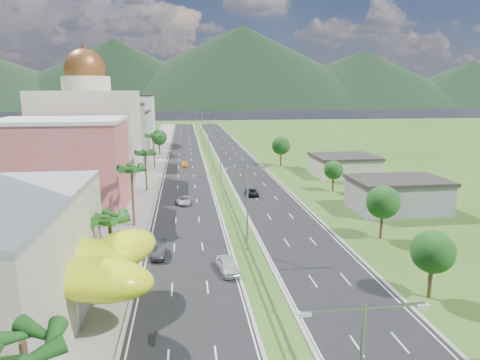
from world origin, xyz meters
name	(u,v)px	position (x,y,z in m)	size (l,w,h in m)	color
ground	(261,284)	(0.00, 0.00, 0.00)	(500.00, 500.00, 0.00)	#2D5119
road_left	(185,157)	(-7.50, 90.00, 0.02)	(11.00, 260.00, 0.04)	black
road_right	(234,156)	(7.50, 90.00, 0.02)	(11.00, 260.00, 0.04)	black
sidewalk_left	(154,157)	(-17.00, 90.00, 0.06)	(7.00, 260.00, 0.12)	gray
median_guardrail	(214,164)	(0.00, 71.99, 0.62)	(0.10, 216.06, 0.76)	gray
streetlight_median_b	(247,199)	(0.00, 10.00, 6.75)	(6.04, 0.25, 11.00)	gray
streetlight_median_c	(220,153)	(0.00, 50.00, 6.75)	(6.04, 0.25, 11.00)	gray
streetlight_median_d	(208,133)	(0.00, 95.00, 6.75)	(6.04, 0.25, 11.00)	gray
streetlight_median_e	(202,123)	(0.00, 140.00, 6.75)	(6.04, 0.25, 11.00)	gray
lime_canopy	(47,265)	(-20.00, -4.00, 4.99)	(18.00, 15.00, 7.40)	#CFE516
pink_shophouse	(62,168)	(-28.00, 32.00, 7.50)	(20.00, 15.00, 15.00)	#CF5B54
domed_building	(90,131)	(-28.00, 55.00, 11.35)	(20.00, 20.00, 28.70)	beige
midrise_grey	(114,135)	(-27.00, 80.00, 8.00)	(16.00, 15.00, 16.00)	gray
midrise_beige	(124,133)	(-27.00, 102.00, 6.50)	(16.00, 15.00, 13.00)	#BDB59B
midrise_white	(132,120)	(-27.00, 125.00, 9.00)	(16.00, 15.00, 18.00)	silver
shed_near	(397,196)	(28.00, 25.00, 2.50)	(15.00, 10.00, 5.00)	gray
shed_far	(344,167)	(30.00, 55.00, 2.20)	(14.00, 12.00, 4.40)	#BDB59B
palm_tree_a	(24,351)	(-15.50, -22.00, 8.02)	(3.60, 3.60, 9.10)	#47301C
palm_tree_b	(109,221)	(-15.50, 2.00, 7.06)	(3.60, 3.60, 8.10)	#47301C
palm_tree_c	(131,171)	(-15.50, 22.00, 8.50)	(3.60, 3.60, 9.60)	#47301C
palm_tree_d	(145,154)	(-15.50, 45.00, 7.54)	(3.60, 3.60, 8.60)	#47301C
palm_tree_e	(153,137)	(-15.50, 70.00, 8.31)	(3.60, 3.60, 9.40)	#47301C
leafy_tree_lfar	(159,137)	(-15.50, 95.00, 5.58)	(4.90, 4.90, 8.05)	#47301C
leafy_tree_ra	(433,252)	(16.00, -5.00, 4.78)	(4.20, 4.20, 6.90)	#47301C
leafy_tree_rb	(383,202)	(19.00, 12.00, 5.18)	(4.55, 4.55, 7.47)	#47301C
leafy_tree_rc	(334,170)	(22.00, 40.00, 4.37)	(3.85, 3.85, 6.33)	#47301C
leafy_tree_rd	(281,146)	(18.00, 70.00, 5.58)	(4.90, 4.90, 8.05)	#47301C
mountain_ridge	(243,108)	(60.00, 450.00, 0.00)	(860.00, 140.00, 90.00)	black
car_white_near_left	(228,265)	(-3.20, 3.45, 0.86)	(1.94, 4.82, 1.64)	silver
car_dark_left	(158,250)	(-11.20, 9.29, 0.85)	(1.71, 4.90, 1.61)	black
car_silver_mid_left	(184,200)	(-7.98, 33.92, 0.70)	(2.20, 4.78, 1.33)	#B5B9BE
car_yellow_far_left	(185,164)	(-7.71, 72.71, 0.68)	(1.81, 4.44, 1.29)	gold
car_dark_far_right	(252,192)	(5.12, 38.79, 0.72)	(2.25, 4.87, 1.35)	black
motorcycle	(155,334)	(-10.44, -9.21, 0.65)	(0.58, 1.92, 1.23)	black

